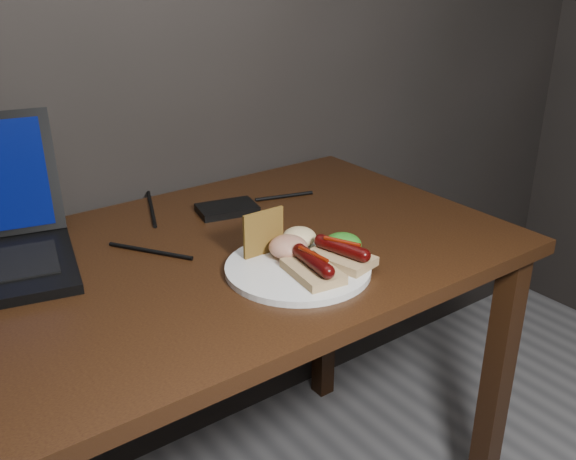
# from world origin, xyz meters

# --- Properties ---
(desk) EXTENTS (1.40, 0.70, 0.75)m
(desk) POSITION_xyz_m (0.00, 1.38, 0.66)
(desk) COLOR #36200D
(desk) RESTS_ON ground
(hard_drive) EXTENTS (0.14, 0.11, 0.02)m
(hard_drive) POSITION_xyz_m (0.25, 1.54, 0.76)
(hard_drive) COLOR black
(hard_drive) RESTS_ON desk
(desk_cables) EXTENTS (1.02, 0.39, 0.01)m
(desk_cables) POSITION_xyz_m (-0.02, 1.53, 0.75)
(desk_cables) COLOR black
(desk_cables) RESTS_ON desk
(plate) EXTENTS (0.31, 0.31, 0.01)m
(plate) POSITION_xyz_m (0.20, 1.23, 0.76)
(plate) COLOR silver
(plate) RESTS_ON desk
(bread_sausage_center) EXTENTS (0.08, 0.12, 0.04)m
(bread_sausage_center) POSITION_xyz_m (0.20, 1.18, 0.78)
(bread_sausage_center) COLOR tan
(bread_sausage_center) RESTS_ON plate
(bread_sausage_right) EXTENTS (0.09, 0.13, 0.04)m
(bread_sausage_right) POSITION_xyz_m (0.27, 1.19, 0.78)
(bread_sausage_right) COLOR tan
(bread_sausage_right) RESTS_ON plate
(crispbread) EXTENTS (0.09, 0.01, 0.08)m
(crispbread) POSITION_xyz_m (0.18, 1.30, 0.80)
(crispbread) COLOR olive
(crispbread) RESTS_ON plate
(salad_greens) EXTENTS (0.07, 0.07, 0.04)m
(salad_greens) POSITION_xyz_m (0.30, 1.22, 0.78)
(salad_greens) COLOR #195F13
(salad_greens) RESTS_ON plate
(salsa_mound) EXTENTS (0.07, 0.07, 0.04)m
(salsa_mound) POSITION_xyz_m (0.21, 1.26, 0.78)
(salsa_mound) COLOR maroon
(salsa_mound) RESTS_ON plate
(coleslaw_mound) EXTENTS (0.06, 0.06, 0.04)m
(coleslaw_mound) POSITION_xyz_m (0.26, 1.29, 0.78)
(coleslaw_mound) COLOR beige
(coleslaw_mound) RESTS_ON plate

